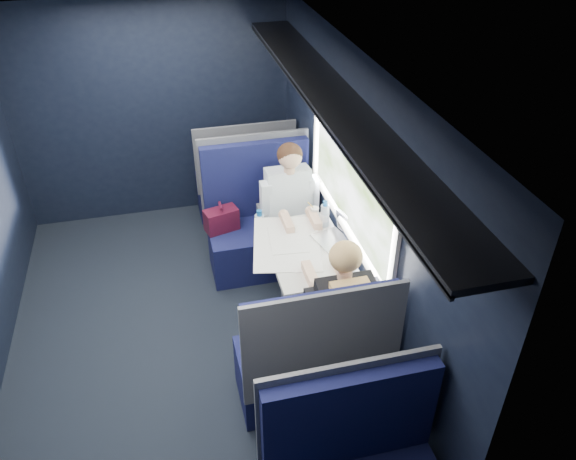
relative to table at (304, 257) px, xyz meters
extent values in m
cube|color=black|center=(-1.03, 0.00, -0.67)|extent=(2.80, 4.20, 0.01)
cube|color=black|center=(0.42, 0.00, 0.49)|extent=(0.10, 4.20, 2.30)
cube|color=black|center=(-1.03, 2.15, 0.49)|extent=(2.80, 0.10, 2.30)
cube|color=silver|center=(-1.03, 0.00, 1.69)|extent=(2.80, 4.20, 0.10)
cube|color=beige|center=(0.35, 0.00, 1.08)|extent=(0.03, 1.84, 0.07)
cube|color=beige|center=(0.35, 0.00, 0.23)|extent=(0.03, 1.84, 0.07)
cube|color=beige|center=(0.35, -0.89, 0.66)|extent=(0.03, 0.07, 0.78)
cube|color=beige|center=(0.35, 0.89, 0.66)|extent=(0.03, 0.07, 0.78)
cube|color=black|center=(0.19, 0.00, 1.32)|extent=(0.36, 4.10, 0.04)
cube|color=black|center=(0.02, 0.00, 1.30)|extent=(0.02, 4.10, 0.03)
cube|color=red|center=(0.35, 0.00, 1.23)|extent=(0.01, 0.10, 0.12)
cylinder|color=#54565E|center=(-0.15, 0.00, -0.31)|extent=(0.08, 0.08, 0.70)
cube|color=silver|center=(0.03, 0.00, 0.06)|extent=(0.62, 1.00, 0.04)
cube|color=#0C0E35|center=(-0.18, 0.78, -0.44)|extent=(1.00, 0.50, 0.45)
cube|color=#0C0E35|center=(-0.18, 1.08, 0.16)|extent=(1.00, 0.10, 0.75)
cube|color=#54565E|center=(-0.18, 1.14, 0.19)|extent=(1.04, 0.03, 0.82)
cube|color=#54565E|center=(-0.18, 0.73, -0.11)|extent=(0.06, 0.40, 0.20)
cube|color=#4C1024|center=(-0.55, 0.87, -0.11)|extent=(0.33, 0.23, 0.21)
cylinder|color=#4C1024|center=(-0.55, 0.87, 0.04)|extent=(0.06, 0.13, 0.03)
cylinder|color=silver|center=(-0.23, 0.66, -0.10)|extent=(0.09, 0.09, 0.24)
cylinder|color=#1864B5|center=(-0.23, 0.66, 0.05)|extent=(0.05, 0.05, 0.05)
cube|color=#0C0E35|center=(-0.18, -0.78, -0.44)|extent=(1.00, 0.50, 0.45)
cube|color=#0C0E35|center=(-0.18, -1.08, 0.16)|extent=(1.00, 0.10, 0.75)
cube|color=#54565E|center=(-0.18, -1.14, 0.19)|extent=(1.04, 0.03, 0.82)
cube|color=#54565E|center=(-0.18, -0.73, -0.11)|extent=(0.06, 0.40, 0.20)
cube|color=#0C0E35|center=(-0.18, 1.88, -0.44)|extent=(1.00, 0.40, 0.45)
cube|color=#0C0E35|center=(-0.18, 1.64, 0.12)|extent=(1.00, 0.10, 0.66)
cube|color=#54565E|center=(-0.18, 1.59, 0.14)|extent=(1.04, 0.03, 0.72)
cube|color=#0C0E35|center=(-0.18, -1.64, 0.12)|extent=(1.00, 0.10, 0.66)
cube|color=#54565E|center=(-0.18, -1.59, 0.14)|extent=(1.04, 0.03, 0.72)
cube|color=black|center=(0.07, 0.64, -0.13)|extent=(0.36, 0.44, 0.16)
cube|color=black|center=(0.07, 0.44, -0.44)|extent=(0.32, 0.12, 0.45)
cube|color=silver|center=(0.07, 0.80, 0.12)|extent=(0.40, 0.29, 0.53)
cylinder|color=#D8A88C|center=(0.07, 0.76, 0.40)|extent=(0.10, 0.10, 0.06)
sphere|color=#D8A88C|center=(0.07, 0.74, 0.53)|extent=(0.21, 0.21, 0.21)
sphere|color=#382114|center=(0.07, 0.76, 0.55)|extent=(0.22, 0.22, 0.22)
cube|color=silver|center=(-0.15, 0.76, 0.12)|extent=(0.09, 0.12, 0.34)
cube|color=silver|center=(0.29, 0.76, 0.12)|extent=(0.09, 0.12, 0.34)
cube|color=black|center=(0.07, -0.64, -0.13)|extent=(0.36, 0.44, 0.16)
cube|color=black|center=(0.07, -0.44, -0.44)|extent=(0.32, 0.12, 0.45)
cube|color=black|center=(0.07, -0.80, 0.12)|extent=(0.40, 0.29, 0.53)
cylinder|color=#D8A88C|center=(0.07, -0.76, 0.40)|extent=(0.10, 0.10, 0.06)
sphere|color=#D8A88C|center=(0.07, -0.74, 0.53)|extent=(0.21, 0.21, 0.21)
sphere|color=tan|center=(0.07, -0.76, 0.55)|extent=(0.22, 0.22, 0.22)
cube|color=black|center=(-0.15, -0.76, 0.12)|extent=(0.09, 0.12, 0.34)
cube|color=black|center=(0.29, -0.76, 0.12)|extent=(0.09, 0.12, 0.34)
cube|color=tan|center=(0.07, -0.86, 0.24)|extent=(0.26, 0.07, 0.36)
cube|color=white|center=(-0.12, 0.11, 0.08)|extent=(0.68, 0.86, 0.01)
cube|color=silver|center=(0.26, 0.04, 0.08)|extent=(0.33, 0.38, 0.02)
cube|color=silver|center=(0.38, 0.04, 0.21)|extent=(0.10, 0.32, 0.23)
cube|color=black|center=(0.37, 0.04, 0.21)|extent=(0.08, 0.28, 0.19)
cylinder|color=silver|center=(0.26, 0.29, 0.18)|extent=(0.07, 0.07, 0.20)
cylinder|color=#1864B5|center=(0.26, 0.29, 0.30)|extent=(0.04, 0.04, 0.04)
cylinder|color=white|center=(0.21, 0.44, 0.12)|extent=(0.07, 0.07, 0.09)
camera|label=1|loc=(-0.99, -3.49, 2.73)|focal=35.00mm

